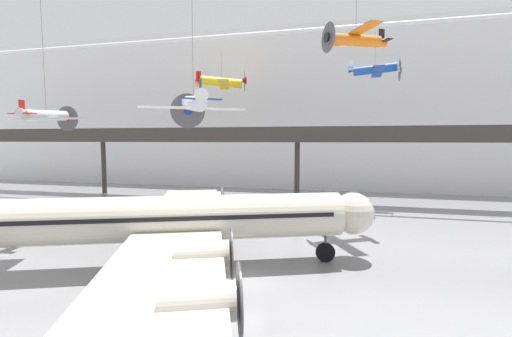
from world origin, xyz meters
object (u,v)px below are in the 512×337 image
object	(u,v)px
suspended_plane_silver_racer	(46,116)
suspended_plane_blue_trainer	(375,69)
suspended_plane_white_twin	(194,104)
suspended_plane_yellow_lowwing	(221,82)
airliner_silver_main	(165,220)
suspended_plane_orange_highwing	(355,40)

from	to	relation	value
suspended_plane_silver_racer	suspended_plane_blue_trainer	bearing A→B (deg)	-55.56
suspended_plane_silver_racer	suspended_plane_white_twin	size ratio (longest dim) A/B	1.02
suspended_plane_yellow_lowwing	suspended_plane_blue_trainer	bearing A→B (deg)	-30.44
airliner_silver_main	suspended_plane_yellow_lowwing	xyz separation A→B (m)	(-6.35, 29.56, 13.70)
suspended_plane_orange_highwing	airliner_silver_main	bearing A→B (deg)	16.54
airliner_silver_main	suspended_plane_silver_racer	size ratio (longest dim) A/B	2.68
suspended_plane_silver_racer	suspended_plane_orange_highwing	world-z (taller)	suspended_plane_orange_highwing
suspended_plane_blue_trainer	suspended_plane_orange_highwing	size ratio (longest dim) A/B	1.13
suspended_plane_yellow_lowwing	suspended_plane_orange_highwing	distance (m)	25.49
airliner_silver_main	suspended_plane_orange_highwing	xyz separation A→B (m)	(12.06, 11.93, 13.80)
suspended_plane_orange_highwing	suspended_plane_white_twin	xyz separation A→B (m)	(-12.38, -6.40, -5.83)
suspended_plane_yellow_lowwing	suspended_plane_orange_highwing	world-z (taller)	same
airliner_silver_main	suspended_plane_yellow_lowwing	distance (m)	33.19
airliner_silver_main	suspended_plane_yellow_lowwing	world-z (taller)	suspended_plane_yellow_lowwing
suspended_plane_silver_racer	suspended_plane_yellow_lowwing	bearing A→B (deg)	-16.47
suspended_plane_silver_racer	suspended_plane_orange_highwing	distance (m)	27.15
suspended_plane_yellow_lowwing	suspended_plane_white_twin	distance (m)	25.43
suspended_plane_yellow_lowwing	suspended_plane_silver_racer	world-z (taller)	suspended_plane_yellow_lowwing
suspended_plane_white_twin	suspended_plane_blue_trainer	bearing A→B (deg)	-71.44
suspended_plane_blue_trainer	suspended_plane_yellow_lowwing	bearing A→B (deg)	170.30
suspended_plane_silver_racer	airliner_silver_main	bearing A→B (deg)	-109.87
suspended_plane_silver_racer	suspended_plane_orange_highwing	size ratio (longest dim) A/B	1.77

